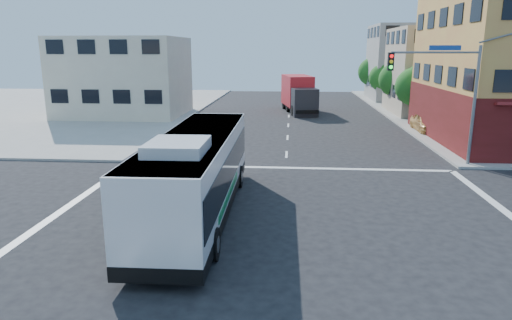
{
  "coord_description": "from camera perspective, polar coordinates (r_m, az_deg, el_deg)",
  "views": [
    {
      "loc": [
        0.29,
        -16.44,
        6.75
      ],
      "look_at": [
        -1.29,
        3.67,
        1.86
      ],
      "focal_mm": 32.0,
      "sensor_mm": 36.0,
      "label": 1
    }
  ],
  "objects": [
    {
      "name": "building_east_far",
      "position": [
        66.57,
        19.42,
        11.37
      ],
      "size": [
        12.06,
        10.06,
        10.0
      ],
      "color": "gray",
      "rests_on": "ground"
    },
    {
      "name": "box_truck",
      "position": [
        50.99,
        5.38,
        8.13
      ],
      "size": [
        4.06,
        9.1,
        3.96
      ],
      "rotation": [
        0.0,
        0.0,
        0.18
      ],
      "color": "#232227",
      "rests_on": "ground"
    },
    {
      "name": "signal_mast_ne",
      "position": [
        28.5,
        22.74,
        9.03
      ],
      "size": [
        7.91,
        1.13,
        8.07
      ],
      "color": "slate",
      "rests_on": "ground"
    },
    {
      "name": "street_tree_b",
      "position": [
        53.72,
        17.24,
        9.83
      ],
      "size": [
        3.8,
        3.8,
        5.79
      ],
      "color": "#342113",
      "rests_on": "ground"
    },
    {
      "name": "transit_bus",
      "position": [
        18.79,
        -7.36,
        -1.56
      ],
      "size": [
        3.02,
        12.89,
        3.81
      ],
      "rotation": [
        0.0,
        0.0,
        0.01
      ],
      "color": "black",
      "rests_on": "ground"
    },
    {
      "name": "building_east_near",
      "position": [
        53.16,
        23.18,
        10.13
      ],
      "size": [
        12.06,
        10.06,
        9.0
      ],
      "color": "tan",
      "rests_on": "ground"
    },
    {
      "name": "building_west",
      "position": [
        49.62,
        -16.17,
        9.93
      ],
      "size": [
        12.06,
        10.06,
        8.0
      ],
      "color": "beige",
      "rests_on": "ground"
    },
    {
      "name": "street_tree_a",
      "position": [
        45.97,
        19.36,
        8.93
      ],
      "size": [
        3.6,
        3.6,
        5.53
      ],
      "color": "#342113",
      "rests_on": "ground"
    },
    {
      "name": "street_tree_c",
      "position": [
        61.56,
        15.61,
        10.07
      ],
      "size": [
        3.4,
        3.4,
        5.29
      ],
      "color": "#342113",
      "rests_on": "ground"
    },
    {
      "name": "ground",
      "position": [
        17.77,
        3.26,
        -8.71
      ],
      "size": [
        120.0,
        120.0,
        0.0
      ],
      "primitive_type": "plane",
      "color": "black",
      "rests_on": "ground"
    },
    {
      "name": "parked_car",
      "position": [
        40.88,
        20.53,
        4.39
      ],
      "size": [
        1.9,
        4.67,
        1.59
      ],
      "primitive_type": "imported",
      "rotation": [
        0.0,
        0.0,
        0.0
      ],
      "color": "#E2A953",
      "rests_on": "ground"
    },
    {
      "name": "street_tree_d",
      "position": [
        69.4,
        14.39,
        10.84
      ],
      "size": [
        4.0,
        4.0,
        6.03
      ],
      "color": "#342113",
      "rests_on": "ground"
    }
  ]
}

